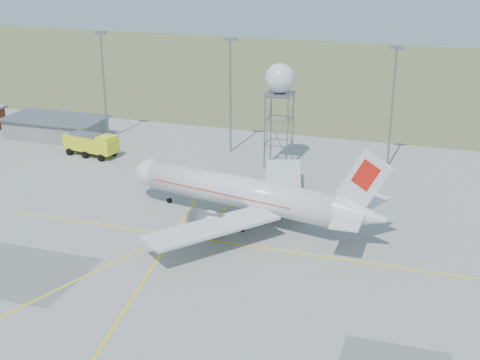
% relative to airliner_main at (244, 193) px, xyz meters
% --- Properties ---
extents(grass_strip, '(400.00, 120.00, 0.03)m').
position_rel_airliner_main_xyz_m(grass_strip, '(-1.79, 102.61, -4.02)').
color(grass_strip, '#61713E').
rests_on(grass_strip, ground).
extents(building_grey, '(19.00, 10.00, 3.90)m').
position_rel_airliner_main_xyz_m(building_grey, '(-46.79, 26.61, -2.06)').
color(building_grey, gray).
rests_on(building_grey, ground).
extents(mast_a, '(2.20, 0.50, 20.50)m').
position_rel_airliner_main_xyz_m(mast_a, '(-36.79, 28.61, 8.04)').
color(mast_a, gray).
rests_on(mast_a, ground).
extents(mast_b, '(2.20, 0.50, 20.50)m').
position_rel_airliner_main_xyz_m(mast_b, '(-11.79, 28.61, 8.04)').
color(mast_b, gray).
rests_on(mast_b, ground).
extents(mast_c, '(2.20, 0.50, 20.50)m').
position_rel_airliner_main_xyz_m(mast_c, '(16.21, 28.61, 8.04)').
color(mast_c, gray).
rests_on(mast_c, ground).
extents(airliner_main, '(38.49, 36.82, 13.17)m').
position_rel_airliner_main_xyz_m(airliner_main, '(0.00, 0.00, 0.00)').
color(airliner_main, silver).
rests_on(airliner_main, ground).
extents(radar_tower, '(4.84, 4.84, 17.51)m').
position_rel_airliner_main_xyz_m(radar_tower, '(-1.53, 23.64, 5.79)').
color(radar_tower, gray).
rests_on(radar_tower, ground).
extents(fire_truck, '(10.53, 5.49, 4.04)m').
position_rel_airliner_main_xyz_m(fire_truck, '(-34.32, 18.73, -2.10)').
color(fire_truck, yellow).
rests_on(fire_truck, ground).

